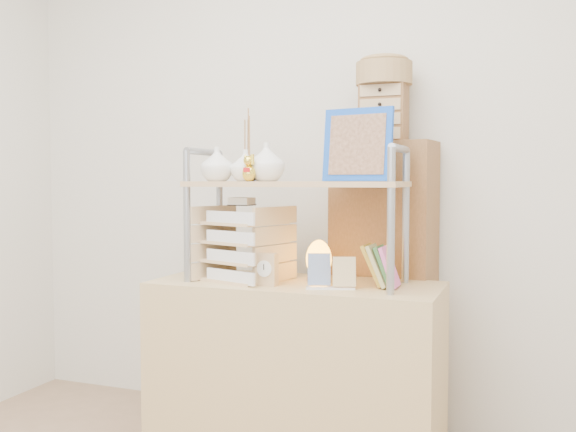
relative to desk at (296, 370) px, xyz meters
name	(u,v)px	position (x,y,z in m)	size (l,w,h in m)	color
room_shell	(202,3)	(0.00, -0.81, 1.32)	(3.42, 3.41, 2.61)	silver
desk	(296,370)	(0.00, 0.00, 0.00)	(1.20, 0.50, 0.75)	tan
cabinet	(383,290)	(0.29, 0.37, 0.30)	(0.45, 0.24, 1.35)	brown
hutch	(283,178)	(-0.06, 0.01, 0.81)	(0.90, 0.34, 0.73)	gray
letter_tray	(242,248)	(-0.23, -0.04, 0.52)	(0.36, 0.35, 0.35)	#DCB384
salt_lamp	(319,260)	(0.08, 0.06, 0.46)	(0.12, 0.11, 0.18)	brown
desk_clock	(266,269)	(-0.08, -0.12, 0.44)	(0.10, 0.05, 0.13)	tan
postcard_stand	(331,279)	(0.18, -0.10, 0.41)	(0.20, 0.11, 0.14)	white
drawer_chest	(384,113)	(0.29, 0.35, 1.10)	(0.20, 0.16, 0.25)	brown
woven_basket	(384,74)	(0.29, 0.35, 1.28)	(0.25, 0.25, 0.10)	olive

